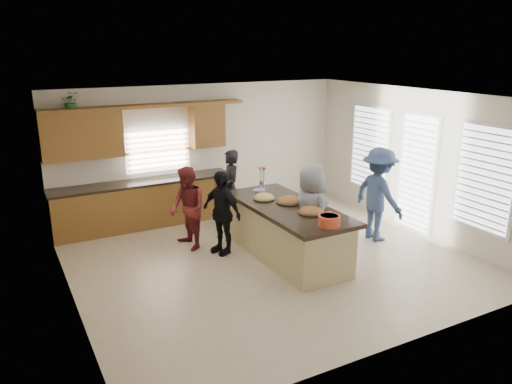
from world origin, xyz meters
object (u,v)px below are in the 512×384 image
woman_left_mid (188,208)px  woman_right_front (311,213)px  woman_right_back (379,194)px  salad_bowl (329,220)px  woman_left_back (231,189)px  island (288,233)px  woman_left_front (221,212)px

woman_left_mid → woman_right_front: size_ratio=0.89×
woman_right_back → woman_right_front: (-1.67, -0.21, -0.04)m
salad_bowl → woman_right_back: woman_right_back is taller
woman_left_back → woman_left_mid: woman_left_back is taller
woman_right_back → salad_bowl: bearing=117.6°
woman_left_back → woman_right_back: size_ratio=0.89×
woman_right_back → woman_right_front: size_ratio=1.05×
salad_bowl → woman_right_back: 2.22m
woman_left_back → woman_right_front: bearing=22.9°
salad_bowl → island: bearing=91.3°
woman_left_front → woman_right_back: (2.87, -0.81, 0.14)m
woman_left_front → woman_right_front: size_ratio=0.89×
island → woman_right_back: bearing=-2.4°
salad_bowl → woman_left_front: size_ratio=0.22×
island → woman_right_back: woman_right_back is taller
island → woman_left_mid: (-1.36, 1.23, 0.31)m
island → woman_left_back: (-0.20, 1.87, 0.34)m
island → woman_left_back: woman_left_back is taller
woman_left_front → woman_right_front: bearing=29.7°
woman_left_mid → woman_left_front: (0.45, -0.47, -0.00)m
salad_bowl → woman_right_front: size_ratio=0.20×
salad_bowl → woman_left_back: woman_left_back is taller
island → woman_right_front: 0.56m
salad_bowl → woman_left_back: bearing=94.3°
salad_bowl → woman_left_front: (-0.94, 1.88, -0.29)m
woman_left_front → woman_right_front: (1.20, -1.02, 0.10)m
woman_left_mid → island: bearing=42.5°
woman_left_back → woman_right_front: (0.49, -2.14, 0.05)m
woman_left_back → woman_left_mid: size_ratio=1.05×
salad_bowl → woman_right_front: bearing=73.2°
salad_bowl → woman_right_front: woman_right_front is taller
woman_left_back → woman_right_front: size_ratio=0.94×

